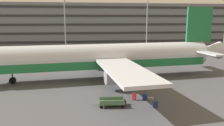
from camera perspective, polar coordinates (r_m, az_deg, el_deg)
ground_plane at (r=36.74m, az=3.15°, el=-2.95°), size 600.00×600.00×0.00m
terminal_structure at (r=87.41m, az=-3.23°, el=9.61°), size 148.53×19.47×14.08m
airliner at (r=34.02m, az=-1.83°, el=1.40°), size 38.81×31.46×10.60m
light_mast_left at (r=71.10m, az=-11.69°, el=14.31°), size 1.80×0.50×23.39m
suitcase_teal at (r=23.60m, az=10.66°, el=-10.00°), size 0.46×0.43×0.94m
suitcase_black at (r=25.47m, az=5.49°, el=-8.19°), size 0.43×0.38×0.97m
suitcase_orange at (r=25.94m, az=9.54°, el=-8.66°), size 0.72×0.56×0.24m
suitcase_red at (r=25.64m, az=8.06°, el=-8.28°), size 0.45×0.48×0.82m
backpack_navy at (r=24.32m, az=3.20°, el=-9.60°), size 0.36×0.34×0.52m
baggage_cart at (r=23.60m, az=-0.08°, el=-9.71°), size 3.34×1.48×0.82m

